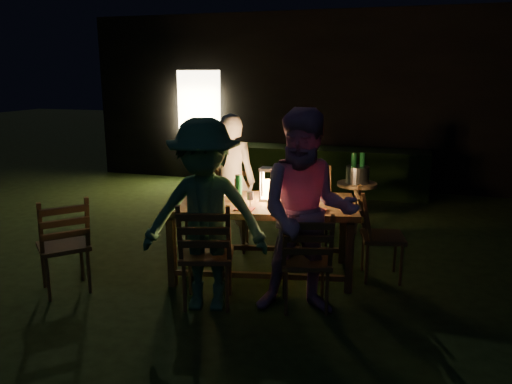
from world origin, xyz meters
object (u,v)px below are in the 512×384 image
(chair_near_right, at_px, (305,278))
(person_opp_left, at_px, (205,216))
(chair_spare, at_px, (65,262))
(person_opp_right, at_px, (307,214))
(chair_far_right, at_px, (313,226))
(chair_near_left, at_px, (207,272))
(bottle_bucket_a, at_px, (353,171))
(dining_table, at_px, (263,209))
(side_table, at_px, (357,189))
(chair_end, at_px, (380,251))
(lantern, at_px, (268,186))
(bottle_table, at_px, (239,188))
(bottle_bucket_b, at_px, (362,171))
(chair_far_left, at_px, (231,224))
(person_house_side, at_px, (231,182))
(ice_bucket, at_px, (357,175))

(chair_near_right, relative_size, person_opp_left, 0.57)
(chair_spare, distance_m, person_opp_right, 2.42)
(chair_far_right, xyz_separation_m, chair_spare, (-2.10, -1.85, -0.01))
(chair_near_left, bearing_deg, bottle_bucket_a, 50.97)
(dining_table, xyz_separation_m, side_table, (0.81, 1.67, -0.10))
(chair_near_right, distance_m, chair_end, 1.09)
(lantern, height_order, bottle_table, lantern)
(bottle_table, height_order, bottle_bucket_b, bottle_table)
(chair_near_left, distance_m, chair_near_right, 0.90)
(chair_far_right, bearing_deg, chair_near_left, 51.62)
(chair_near_left, xyz_separation_m, chair_near_right, (0.88, 0.18, -0.02))
(chair_end, height_order, person_opp_left, person_opp_left)
(chair_near_right, relative_size, person_opp_right, 0.54)
(chair_near_right, relative_size, lantern, 2.82)
(chair_far_right, relative_size, chair_spare, 1.02)
(chair_far_right, bearing_deg, dining_table, 49.08)
(chair_near_right, distance_m, chair_far_left, 1.79)
(dining_table, distance_m, bottle_table, 0.33)
(person_house_side, bearing_deg, bottle_table, 103.71)
(person_house_side, xyz_separation_m, ice_bucket, (1.41, 0.95, -0.01))
(chair_end, bearing_deg, lantern, -91.81)
(bottle_bucket_b, bearing_deg, chair_far_left, -144.39)
(chair_near_left, height_order, bottle_table, bottle_table)
(side_table, bearing_deg, bottle_bucket_b, 38.66)
(chair_far_right, xyz_separation_m, side_table, (0.43, 0.80, 0.30))
(chair_spare, relative_size, ice_bucket, 3.39)
(chair_near_right, relative_size, chair_end, 0.99)
(bottle_bucket_a, bearing_deg, chair_far_right, -116.46)
(chair_near_left, bearing_deg, lantern, 54.27)
(dining_table, distance_m, ice_bucket, 1.85)
(person_house_side, bearing_deg, person_opp_left, 90.00)
(side_table, bearing_deg, bottle_bucket_a, -141.34)
(chair_far_right, relative_size, person_house_side, 0.63)
(side_table, relative_size, bottle_bucket_a, 2.19)
(person_opp_right, bearing_deg, bottle_bucket_a, 74.60)
(chair_far_right, bearing_deg, bottle_table, 38.50)
(chair_near_right, relative_size, bottle_table, 3.52)
(bottle_table, bearing_deg, person_opp_left, -91.99)
(dining_table, xyz_separation_m, ice_bucket, (0.81, 1.67, 0.09))
(chair_spare, height_order, bottle_table, bottle_table)
(chair_near_left, relative_size, lantern, 3.00)
(person_opp_right, distance_m, bottle_table, 1.08)
(chair_near_left, xyz_separation_m, chair_end, (1.49, 1.10, -0.02))
(person_opp_left, xyz_separation_m, bottle_bucket_a, (1.03, 2.52, -0.01))
(bottle_bucket_b, bearing_deg, person_house_side, -145.84)
(chair_spare, height_order, person_opp_left, person_opp_left)
(chair_near_right, xyz_separation_m, person_house_side, (-1.21, 1.37, 0.53))
(person_opp_left, height_order, ice_bucket, person_opp_left)
(lantern, bearing_deg, bottle_bucket_a, 65.35)
(ice_bucket, bearing_deg, person_opp_left, -112.91)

